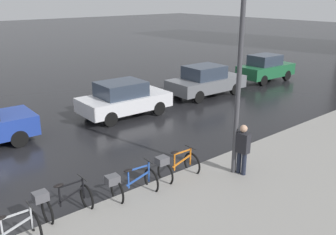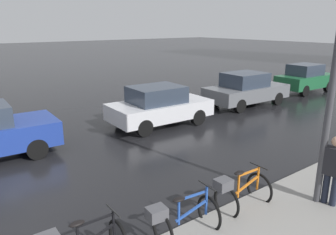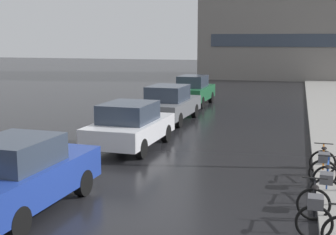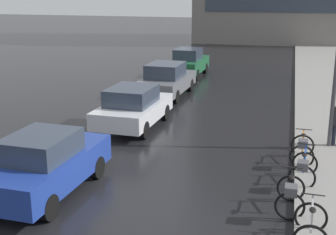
{
  "view_description": "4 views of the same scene",
  "coord_description": "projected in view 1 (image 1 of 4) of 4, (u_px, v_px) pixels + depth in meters",
  "views": [
    {
      "loc": [
        11.33,
        -2.8,
        5.35
      ],
      "look_at": [
        1.52,
        5.46,
        1.07
      ],
      "focal_mm": 40.0,
      "sensor_mm": 36.0,
      "label": 1
    },
    {
      "loc": [
        7.92,
        -1.2,
        3.96
      ],
      "look_at": [
        -0.83,
        5.4,
        0.82
      ],
      "focal_mm": 35.0,
      "sensor_mm": 36.0,
      "label": 2
    },
    {
      "loc": [
        3.07,
        -8.75,
        3.8
      ],
      "look_at": [
        -0.46,
        3.88,
        1.55
      ],
      "focal_mm": 50.0,
      "sensor_mm": 36.0,
      "label": 3
    },
    {
      "loc": [
        3.26,
        -10.26,
        5.3
      ],
      "look_at": [
        0.1,
        1.75,
        1.78
      ],
      "focal_mm": 50.0,
      "sensor_mm": 36.0,
      "label": 4
    }
  ],
  "objects": [
    {
      "name": "bicycle_third",
      "position": [
        130.0,
        184.0,
        10.05
      ],
      "size": [
        0.82,
        1.43,
        1.0
      ],
      "color": "black",
      "rests_on": "ground"
    },
    {
      "name": "bicycle_nearest",
      "position": [
        12.0,
        235.0,
        8.07
      ],
      "size": [
        0.77,
        1.13,
        0.96
      ],
      "color": "black",
      "rests_on": "ground"
    },
    {
      "name": "car_grey",
      "position": [
        206.0,
        81.0,
        20.35
      ],
      "size": [
        2.1,
        4.44,
        1.65
      ],
      "color": "slate",
      "rests_on": "ground"
    },
    {
      "name": "pedestrian",
      "position": [
        242.0,
        149.0,
        11.11
      ],
      "size": [
        0.42,
        0.28,
        1.7
      ],
      "color": "#1E2333",
      "rests_on": "ground"
    },
    {
      "name": "bicycle_second",
      "position": [
        61.0,
        201.0,
        9.17
      ],
      "size": [
        0.73,
        1.38,
        0.98
      ],
      "color": "black",
      "rests_on": "ground"
    },
    {
      "name": "car_white",
      "position": [
        124.0,
        99.0,
        16.94
      ],
      "size": [
        2.11,
        4.15,
        1.6
      ],
      "color": "silver",
      "rests_on": "ground"
    },
    {
      "name": "ground_plane",
      "position": [
        2.0,
        174.0,
        11.62
      ],
      "size": [
        140.0,
        140.0,
        0.0
      ],
      "primitive_type": "plane",
      "color": "black"
    },
    {
      "name": "bicycle_farthest",
      "position": [
        175.0,
        166.0,
        11.04
      ],
      "size": [
        0.77,
        1.38,
        0.98
      ],
      "color": "black",
      "rests_on": "ground"
    },
    {
      "name": "streetlamp",
      "position": [
        241.0,
        47.0,
        10.26
      ],
      "size": [
        0.4,
        0.4,
        6.08
      ],
      "color": "#424247",
      "rests_on": "ground"
    },
    {
      "name": "car_green",
      "position": [
        266.0,
        68.0,
        23.76
      ],
      "size": [
        1.86,
        3.9,
        1.68
      ],
      "color": "#1E6038",
      "rests_on": "ground"
    }
  ]
}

